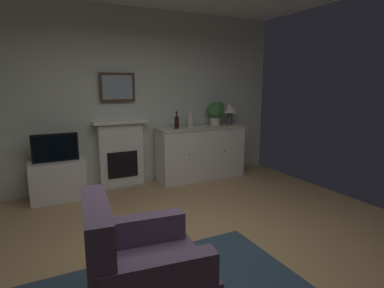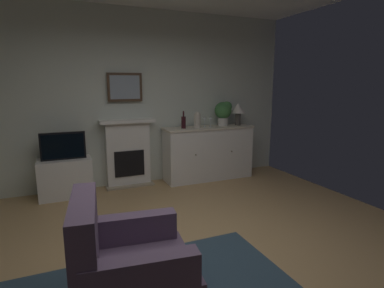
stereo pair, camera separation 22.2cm
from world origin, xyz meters
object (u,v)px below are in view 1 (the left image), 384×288
object	(u,v)px
wine_bottle	(177,122)
fireplace_unit	(121,154)
vase_decorative	(190,120)
tv_set	(55,148)
table_lamp	(230,109)
sideboard_cabinet	(201,153)
framed_picture	(117,87)
wine_glass_left	(197,120)
armchair	(139,271)
tv_cabinet	(58,180)
wine_glass_center	(203,120)
potted_plant_small	(216,111)

from	to	relation	value
wine_bottle	fireplace_unit	bearing A→B (deg)	168.82
vase_decorative	tv_set	world-z (taller)	vase_decorative
table_lamp	wine_bottle	world-z (taller)	table_lamp
sideboard_cabinet	framed_picture	bearing A→B (deg)	170.81
table_lamp	vase_decorative	xyz separation A→B (m)	(-0.82, -0.05, -0.14)
fireplace_unit	wine_bottle	world-z (taller)	wine_bottle
sideboard_cabinet	table_lamp	world-z (taller)	table_lamp
wine_glass_left	armchair	size ratio (longest dim) A/B	0.18
fireplace_unit	framed_picture	world-z (taller)	framed_picture
sideboard_cabinet	wine_glass_left	distance (m)	0.59
sideboard_cabinet	armchair	size ratio (longest dim) A/B	1.72
sideboard_cabinet	table_lamp	distance (m)	0.95
wine_bottle	tv_cabinet	distance (m)	2.03
table_lamp	framed_picture	bearing A→B (deg)	173.54
fireplace_unit	vase_decorative	xyz separation A→B (m)	(1.14, -0.23, 0.52)
framed_picture	wine_bottle	world-z (taller)	framed_picture
wine_glass_center	sideboard_cabinet	bearing A→B (deg)	142.88
wine_bottle	tv_cabinet	bearing A→B (deg)	179.46
framed_picture	wine_bottle	xyz separation A→B (m)	(0.91, -0.23, -0.57)
fireplace_unit	armchair	xyz separation A→B (m)	(-0.64, -2.99, -0.17)
framed_picture	tv_cabinet	bearing A→B (deg)	-167.99
wine_glass_center	armchair	bearing A→B (deg)	-126.26
wine_bottle	tv_set	xyz separation A→B (m)	(-1.89, -0.01, -0.26)
vase_decorative	table_lamp	bearing A→B (deg)	3.48
wine_bottle	potted_plant_small	size ratio (longest dim) A/B	0.67
armchair	table_lamp	bearing A→B (deg)	47.23
tv_cabinet	tv_set	size ratio (longest dim) A/B	1.21
table_lamp	tv_set	bearing A→B (deg)	-179.84
sideboard_cabinet	vase_decorative	distance (m)	0.65
fireplace_unit	wine_glass_center	xyz separation A→B (m)	(1.41, -0.20, 0.50)
sideboard_cabinet	potted_plant_small	bearing A→B (deg)	8.07
framed_picture	vase_decorative	world-z (taller)	framed_picture
sideboard_cabinet	table_lamp	size ratio (longest dim) A/B	3.95
table_lamp	potted_plant_small	distance (m)	0.27
tv_set	vase_decorative	bearing A→B (deg)	-1.13
wine_glass_center	wine_bottle	bearing A→B (deg)	177.50
table_lamp	vase_decorative	size ratio (longest dim) A/B	1.42
wine_glass_left	potted_plant_small	size ratio (longest dim) A/B	0.38
wine_bottle	vase_decorative	size ratio (longest dim) A/B	1.03
potted_plant_small	sideboard_cabinet	bearing A→B (deg)	-171.93
vase_decorative	tv_cabinet	xyz separation A→B (m)	(-2.12, 0.06, -0.78)
potted_plant_small	armchair	bearing A→B (deg)	-129.21
armchair	potted_plant_small	bearing A→B (deg)	50.79
sideboard_cabinet	wine_glass_center	distance (m)	0.59
wine_bottle	tv_set	bearing A→B (deg)	-179.84
wine_glass_center	potted_plant_small	xyz separation A→B (m)	(0.29, 0.07, 0.13)
tv_cabinet	potted_plant_small	distance (m)	2.82
vase_decorative	tv_cabinet	world-z (taller)	vase_decorative
vase_decorative	tv_cabinet	size ratio (longest dim) A/B	0.37
fireplace_unit	tv_cabinet	xyz separation A→B (m)	(-0.97, -0.16, -0.26)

